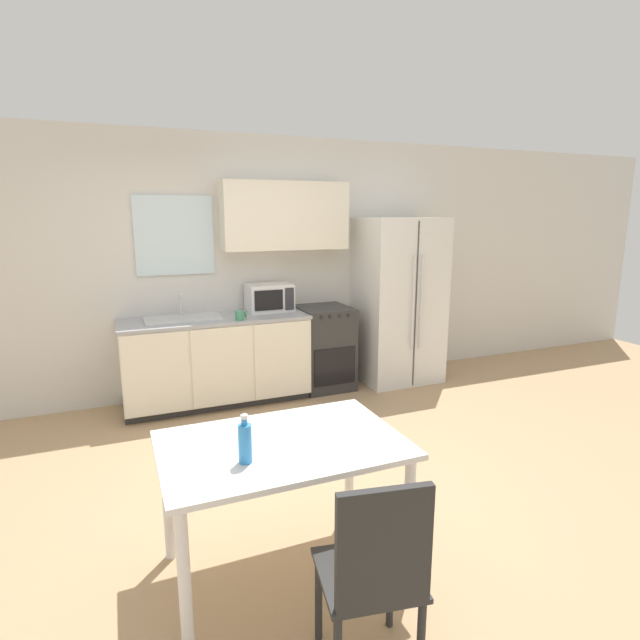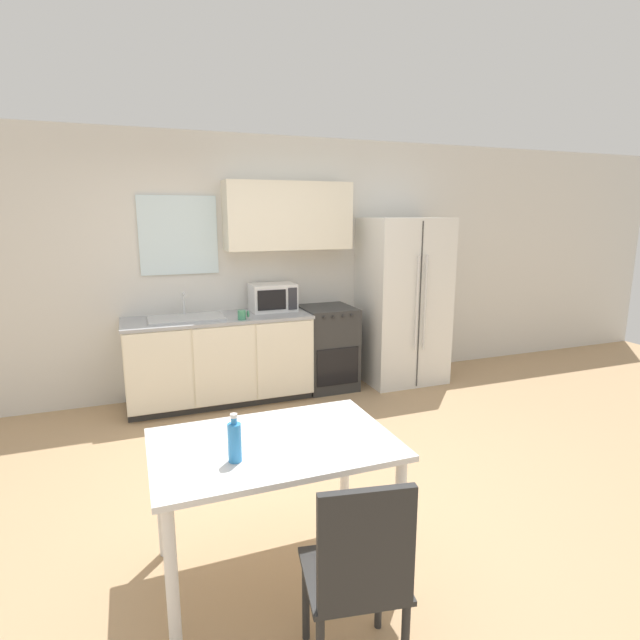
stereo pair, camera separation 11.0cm
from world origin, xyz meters
name	(u,v)px [view 2 (the right image)]	position (x,y,z in m)	size (l,w,h in m)	color
ground_plane	(292,477)	(0.00, 0.00, 0.00)	(12.00, 12.00, 0.00)	tan
wall_back	(238,260)	(0.07, 2.04, 1.42)	(12.00, 0.38, 2.70)	silver
kitchen_counter	(220,359)	(-0.21, 1.72, 0.45)	(1.84, 0.65, 0.89)	#333333
oven_range	(328,348)	(0.98, 1.74, 0.45)	(0.55, 0.60, 0.91)	#2D2D2D
refrigerator	(403,301)	(1.88, 1.68, 0.93)	(0.89, 0.75, 1.86)	silver
kitchen_sink	(186,317)	(-0.52, 1.73, 0.91)	(0.72, 0.42, 0.24)	#B7BABC
microwave	(273,297)	(0.39, 1.84, 1.04)	(0.47, 0.33, 0.29)	silver
coffee_mug	(243,315)	(-0.01, 1.50, 0.94)	(0.11, 0.08, 0.09)	#3F8C66
dining_table	(274,460)	(-0.38, -0.89, 0.65)	(1.23, 0.81, 0.75)	white
dining_chair_near	(360,570)	(-0.26, -1.67, 0.54)	(0.46, 0.46, 0.93)	#282828
drink_bottle	(235,441)	(-0.60, -1.03, 0.85)	(0.06, 0.06, 0.24)	#338CD8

